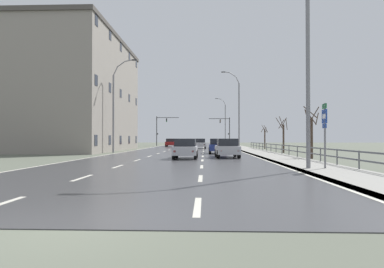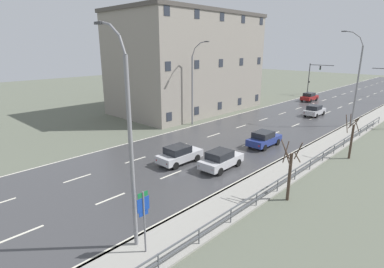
# 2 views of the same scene
# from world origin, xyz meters

# --- Properties ---
(ground_plane) EXTENTS (160.00, 160.00, 0.12)m
(ground_plane) POSITION_xyz_m (0.00, 48.00, -0.06)
(ground_plane) COLOR #5B6051
(road_asphalt_strip) EXTENTS (14.00, 120.00, 0.03)m
(road_asphalt_strip) POSITION_xyz_m (0.00, 60.00, 0.01)
(road_asphalt_strip) COLOR #3D3D3F
(road_asphalt_strip) RESTS_ON ground
(guardrail) EXTENTS (0.07, 39.94, 1.00)m
(guardrail) POSITION_xyz_m (9.85, 27.87, 0.71)
(guardrail) COLOR #515459
(guardrail) RESTS_ON ground
(street_lamp_foreground) EXTENTS (2.25, 0.24, 10.82)m
(street_lamp_foreground) POSITION_xyz_m (7.47, 11.05, 5.32)
(street_lamp_foreground) COLOR slate
(street_lamp_foreground) RESTS_ON ground
(street_lamp_midground) EXTENTS (2.72, 0.24, 11.60)m
(street_lamp_midground) POSITION_xyz_m (7.43, 44.31, 5.66)
(street_lamp_midground) COLOR slate
(street_lamp_midground) RESTS_ON ground
(street_lamp_left_bank) EXTENTS (2.71, 0.24, 10.36)m
(street_lamp_left_bank) POSITION_xyz_m (-7.41, 31.01, 5.05)
(street_lamp_left_bank) COLOR slate
(street_lamp_left_bank) RESTS_ON ground
(highway_sign) EXTENTS (0.09, 0.68, 3.32)m
(highway_sign) POSITION_xyz_m (8.39, 11.01, 2.13)
(highway_sign) COLOR slate
(highway_sign) RESTS_ON ground
(traffic_signal_left) EXTENTS (4.87, 0.36, 6.37)m
(traffic_signal_left) POSITION_xyz_m (-7.06, 66.64, 4.15)
(traffic_signal_left) COLOR #38383A
(traffic_signal_left) RESTS_ON ground
(car_near_left) EXTENTS (1.85, 4.10, 1.57)m
(car_near_left) POSITION_xyz_m (3.85, 29.47, 0.80)
(car_near_left) COLOR navy
(car_near_left) RESTS_ON ground
(car_mid_centre) EXTENTS (1.88, 4.12, 1.57)m
(car_mid_centre) POSITION_xyz_m (1.76, 46.92, 0.80)
(car_mid_centre) COLOR #B7B7BC
(car_mid_centre) RESTS_ON ground
(car_distant) EXTENTS (1.94, 4.15, 1.57)m
(car_distant) POSITION_xyz_m (4.33, 21.93, 0.80)
(car_distant) COLOR #B7B7BC
(car_distant) RESTS_ON ground
(car_near_right) EXTENTS (1.86, 4.11, 1.57)m
(car_near_right) POSITION_xyz_m (1.01, 20.39, 0.80)
(car_near_right) COLOR #B7B7BC
(car_near_right) RESTS_ON ground
(car_far_left) EXTENTS (1.87, 4.11, 1.57)m
(car_far_left) POSITION_xyz_m (-4.02, 58.59, 0.80)
(car_far_left) COLOR maroon
(car_far_left) RESTS_ON ground
(brick_building) EXTENTS (13.29, 22.76, 14.67)m
(brick_building) POSITION_xyz_m (-15.02, 37.76, 7.35)
(brick_building) COLOR gray
(brick_building) RESTS_ON ground
(bare_tree_near) EXTENTS (1.33, 1.39, 4.10)m
(bare_tree_near) POSITION_xyz_m (10.83, 20.76, 1.97)
(bare_tree_near) COLOR #423328
(bare_tree_near) RESTS_ON ground
(bare_tree_mid) EXTENTS (1.30, 1.40, 4.05)m
(bare_tree_mid) POSITION_xyz_m (11.19, 31.78, 1.92)
(bare_tree_mid) COLOR #423328
(bare_tree_mid) RESTS_ON ground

